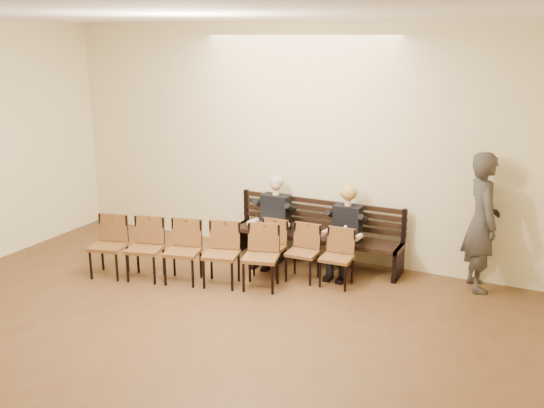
{
  "coord_description": "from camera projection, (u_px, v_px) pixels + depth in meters",
  "views": [
    {
      "loc": [
        3.56,
        -3.27,
        3.3
      ],
      "look_at": [
        0.01,
        4.05,
        1.02
      ],
      "focal_mm": 40.0,
      "sensor_mm": 36.0,
      "label": 1
    }
  ],
  "objects": [
    {
      "name": "room_walls",
      "position": [
        106.0,
        126.0,
        5.22
      ],
      "size": [
        8.02,
        10.01,
        3.51
      ],
      "color": "beige",
      "rests_on": "ground"
    },
    {
      "name": "bench",
      "position": [
        315.0,
        249.0,
        9.01
      ],
      "size": [
        2.6,
        0.9,
        0.45
      ],
      "primitive_type": "cube",
      "color": "black",
      "rests_on": "ground"
    },
    {
      "name": "seated_man",
      "position": [
        273.0,
        221.0,
        9.06
      ],
      "size": [
        0.51,
        0.71,
        1.24
      ],
      "primitive_type": null,
      "color": "black",
      "rests_on": "ground"
    },
    {
      "name": "seated_woman",
      "position": [
        345.0,
        234.0,
        8.6
      ],
      "size": [
        0.49,
        0.67,
        1.13
      ],
      "primitive_type": null,
      "color": "black",
      "rests_on": "ground"
    },
    {
      "name": "laptop",
      "position": [
        268.0,
        225.0,
        8.98
      ],
      "size": [
        0.35,
        0.28,
        0.25
      ],
      "primitive_type": "cube",
      "rotation": [
        0.0,
        0.0,
        -0.03
      ],
      "color": "silver",
      "rests_on": "bench"
    },
    {
      "name": "water_bottle",
      "position": [
        345.0,
        241.0,
        8.33
      ],
      "size": [
        0.07,
        0.07,
        0.22
      ],
      "primitive_type": "cylinder",
      "rotation": [
        0.0,
        0.0,
        0.12
      ],
      "color": "silver",
      "rests_on": "bench"
    },
    {
      "name": "bag",
      "position": [
        270.0,
        250.0,
        9.19
      ],
      "size": [
        0.44,
        0.31,
        0.32
      ],
      "primitive_type": "cube",
      "rotation": [
        0.0,
        0.0,
        0.04
      ],
      "color": "black",
      "rests_on": "ground"
    },
    {
      "name": "passerby",
      "position": [
        483.0,
        212.0,
        7.9
      ],
      "size": [
        0.8,
        0.93,
        2.15
      ],
      "primitive_type": "imported",
      "rotation": [
        0.0,
        0.0,
        2.0
      ],
      "color": "#34302B",
      "rests_on": "ground"
    },
    {
      "name": "chair_row_front",
      "position": [
        302.0,
        253.0,
        8.37
      ],
      "size": [
        1.41,
        0.47,
        0.78
      ],
      "primitive_type": "cube",
      "rotation": [
        0.0,
        0.0,
        0.03
      ],
      "color": "brown",
      "rests_on": "ground"
    },
    {
      "name": "chair_row_back",
      "position": [
        183.0,
        252.0,
        8.29
      ],
      "size": [
        2.68,
        1.11,
        0.86
      ],
      "primitive_type": "cube",
      "rotation": [
        0.0,
        0.0,
        0.25
      ],
      "color": "brown",
      "rests_on": "ground"
    }
  ]
}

